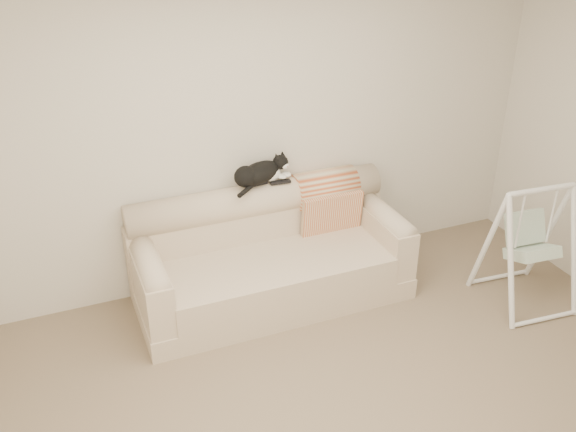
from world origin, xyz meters
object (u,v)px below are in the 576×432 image
(sofa, at_px, (269,257))
(tuxedo_cat, at_px, (260,173))
(baby_swing, at_px, (530,245))
(remote_a, at_px, (257,184))
(remote_b, at_px, (280,182))

(sofa, bearing_deg, tuxedo_cat, 85.22)
(baby_swing, bearing_deg, tuxedo_cat, 149.64)
(tuxedo_cat, bearing_deg, baby_swing, -30.36)
(remote_a, distance_m, tuxedo_cat, 0.10)
(remote_b, distance_m, baby_swing, 2.06)
(remote_a, bearing_deg, tuxedo_cat, -34.80)
(sofa, xyz_separation_m, tuxedo_cat, (0.02, 0.23, 0.66))
(remote_a, xyz_separation_m, baby_swing, (1.90, -1.12, -0.39))
(sofa, relative_size, remote_b, 12.73)
(sofa, xyz_separation_m, remote_a, (-0.00, 0.25, 0.56))
(sofa, height_order, remote_a, remote_a)
(remote_a, height_order, remote_b, remote_a)
(remote_b, xyz_separation_m, tuxedo_cat, (-0.17, 0.02, 0.10))
(sofa, relative_size, remote_a, 11.88)
(remote_a, relative_size, tuxedo_cat, 0.34)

